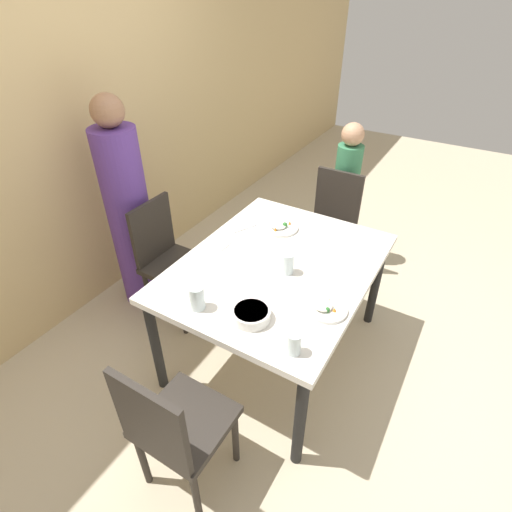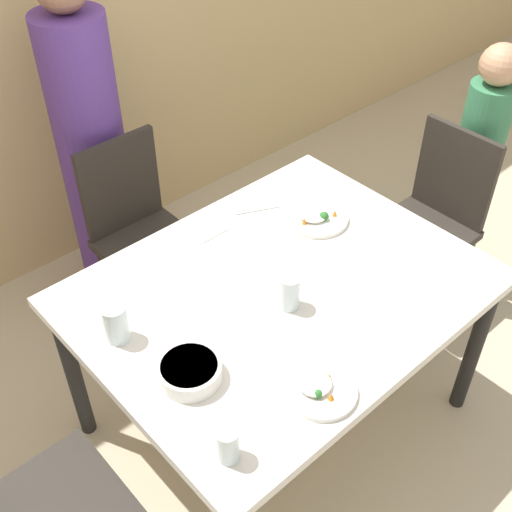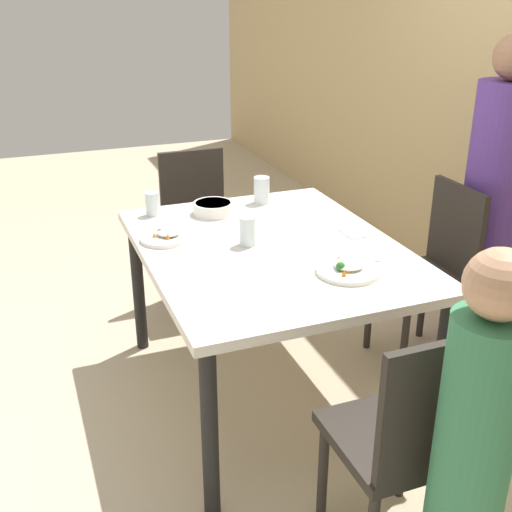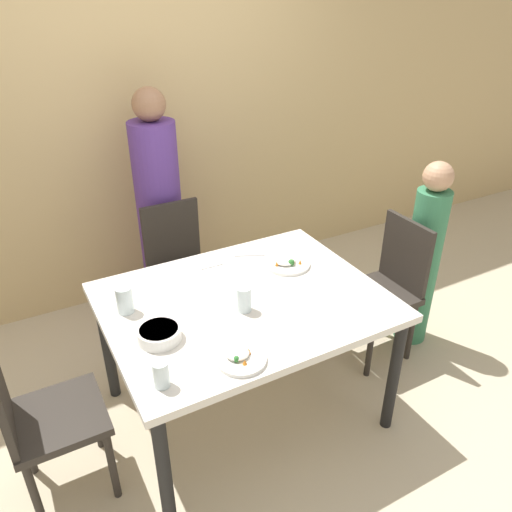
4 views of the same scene
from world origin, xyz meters
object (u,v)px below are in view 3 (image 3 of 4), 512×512
at_px(person_child, 469,470).
at_px(glass_water_tall, 248,231).
at_px(bowl_curry, 213,208).
at_px(plate_rice_adult, 348,269).
at_px(chair_adult_spot, 432,268).
at_px(person_adult, 492,213).
at_px(chair_child_spot, 408,438).

relative_size(person_child, glass_water_tall, 9.70).
height_order(bowl_curry, plate_rice_adult, bowl_curry).
xyz_separation_m(chair_adult_spot, bowl_curry, (-0.45, -0.98, 0.29)).
xyz_separation_m(chair_adult_spot, person_adult, (-0.00, 0.32, 0.25)).
xyz_separation_m(chair_child_spot, person_child, (0.28, -0.00, 0.10)).
distance_m(plate_rice_adult, glass_water_tall, 0.49).
relative_size(chair_adult_spot, person_child, 0.73).
bearing_deg(plate_rice_adult, chair_child_spot, -11.06).
height_order(person_adult, person_child, person_adult).
bearing_deg(person_child, bowl_curry, -174.95).
height_order(chair_child_spot, bowl_curry, chair_child_spot).
relative_size(plate_rice_adult, glass_water_tall, 1.97).
bearing_deg(glass_water_tall, person_adult, 89.10).
height_order(person_child, glass_water_tall, person_child).
height_order(chair_adult_spot, glass_water_tall, chair_adult_spot).
xyz_separation_m(chair_adult_spot, plate_rice_adult, (0.39, -0.69, 0.27)).
distance_m(chair_child_spot, person_child, 0.29).
bearing_deg(bowl_curry, chair_adult_spot, 65.24).
distance_m(chair_adult_spot, chair_child_spot, 1.33).
bearing_deg(glass_water_tall, bowl_curry, -177.43).
relative_size(person_child, bowl_curry, 6.38).
xyz_separation_m(chair_adult_spot, person_child, (1.32, -0.82, 0.10)).
xyz_separation_m(person_child, bowl_curry, (-1.77, -0.16, 0.18)).
height_order(person_child, bowl_curry, person_child).
bearing_deg(bowl_curry, glass_water_tall, 2.57).
bearing_deg(person_adult, plate_rice_adult, -69.18).
bearing_deg(person_adult, chair_adult_spot, -90.00).
height_order(plate_rice_adult, glass_water_tall, glass_water_tall).
distance_m(person_adult, plate_rice_adult, 1.09).
bearing_deg(person_adult, bowl_curry, -109.12).
relative_size(chair_child_spot, person_adult, 0.57).
xyz_separation_m(chair_child_spot, bowl_curry, (-1.49, -0.16, 0.29)).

